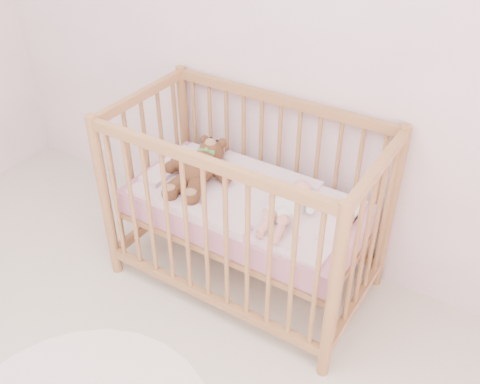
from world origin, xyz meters
The scene contains 6 objects.
wall_back centered at (0.00, 2.00, 1.35)m, with size 4.00×0.02×2.70m, color white.
crib centered at (0.07, 1.60, 0.50)m, with size 1.36×0.76×1.00m, color #B77A4D, non-canonical shape.
mattress centered at (0.07, 1.60, 0.49)m, with size 1.22×0.62×0.13m, color #CC7F9C.
blanket centered at (0.07, 1.60, 0.56)m, with size 1.10×0.58×0.06m, color #E79FBD, non-canonical shape.
baby centered at (0.34, 1.58, 0.64)m, with size 0.23×0.48×0.12m, color silver, non-canonical shape.
teddy_bear centered at (-0.21, 1.58, 0.65)m, with size 0.39×0.56×0.16m, color brown, non-canonical shape.
Camera 1 is at (1.23, -0.29, 2.16)m, focal length 40.00 mm.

